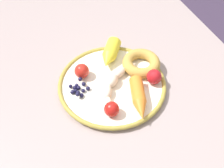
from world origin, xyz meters
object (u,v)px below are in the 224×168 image
(dining_table, at_px, (98,96))
(plate, at_px, (112,85))
(carrot_orange, at_px, (139,98))
(donut, at_px, (141,63))
(blueberry_pile, at_px, (79,89))
(banana, at_px, (115,82))
(tomato_far, at_px, (154,77))
(tomato_mid, at_px, (82,71))
(carrot_yellow, at_px, (110,54))
(tomato_near, at_px, (112,109))

(dining_table, xyz_separation_m, plate, (-0.05, -0.03, 0.09))
(carrot_orange, relative_size, donut, 1.23)
(donut, height_order, blueberry_pile, donut)
(dining_table, height_order, plate, plate)
(donut, bearing_deg, banana, 108.16)
(plate, relative_size, tomato_far, 7.17)
(banana, distance_m, tomato_mid, 0.10)
(tomato_mid, bearing_deg, blueberry_pile, 149.70)
(dining_table, height_order, carrot_orange, carrot_orange)
(banana, distance_m, carrot_orange, 0.09)
(plate, bearing_deg, carrot_yellow, -20.78)
(dining_table, distance_m, donut, 0.17)
(plate, relative_size, donut, 2.75)
(plate, distance_m, tomato_far, 0.12)
(dining_table, bearing_deg, plate, -150.47)
(donut, relative_size, tomato_far, 2.60)
(dining_table, xyz_separation_m, carrot_orange, (-0.13, -0.06, 0.12))
(carrot_orange, relative_size, carrot_yellow, 1.24)
(plate, xyz_separation_m, tomato_mid, (0.06, 0.06, 0.02))
(carrot_yellow, bearing_deg, blueberry_pile, 121.24)
(dining_table, bearing_deg, tomato_far, -122.67)
(carrot_orange, bearing_deg, tomato_near, 92.26)
(tomato_near, bearing_deg, dining_table, -5.89)
(plate, bearing_deg, donut, -76.01)
(blueberry_pile, bearing_deg, banana, -102.69)
(tomato_far, bearing_deg, tomato_near, 108.77)
(tomato_near, relative_size, tomato_mid, 0.95)
(carrot_yellow, distance_m, tomato_near, 0.20)
(tomato_near, height_order, tomato_far, tomato_far)
(banana, bearing_deg, blueberry_pile, 77.31)
(carrot_orange, relative_size, tomato_mid, 3.26)
(carrot_orange, height_order, donut, carrot_orange)
(carrot_orange, relative_size, tomato_near, 3.42)
(carrot_yellow, distance_m, donut, 0.10)
(donut, xyz_separation_m, tomato_near, (-0.12, 0.14, 0.00))
(donut, bearing_deg, tomato_far, -175.46)
(tomato_far, bearing_deg, donut, 4.54)
(blueberry_pile, xyz_separation_m, tomato_near, (-0.11, -0.05, 0.01))
(plate, distance_m, banana, 0.02)
(donut, bearing_deg, plate, 103.99)
(dining_table, distance_m, carrot_yellow, 0.14)
(blueberry_pile, relative_size, tomato_near, 1.52)
(plate, distance_m, blueberry_pile, 0.09)
(banana, relative_size, blueberry_pile, 2.40)
(banana, relative_size, carrot_orange, 1.07)
(tomato_near, bearing_deg, tomato_far, -71.23)
(plate, distance_m, tomato_mid, 0.09)
(plate, height_order, carrot_yellow, carrot_yellow)
(carrot_yellow, bearing_deg, donut, -134.26)
(dining_table, height_order, banana, banana)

